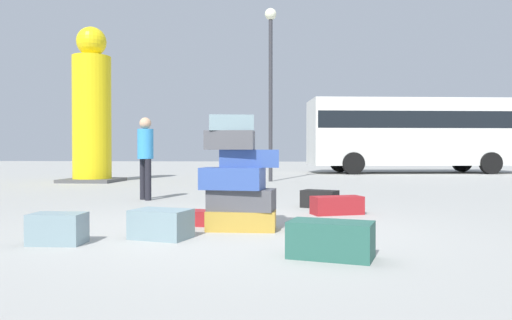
# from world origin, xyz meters

# --- Properties ---
(ground_plane) EXTENTS (80.00, 80.00, 0.00)m
(ground_plane) POSITION_xyz_m (0.00, 0.00, 0.00)
(ground_plane) COLOR #9E9E99
(suitcase_tower) EXTENTS (0.92, 0.55, 1.34)m
(suitcase_tower) POSITION_xyz_m (0.00, 0.02, 0.57)
(suitcase_tower) COLOR #B28C33
(suitcase_tower) RESTS_ON ground
(suitcase_slate_foreground_near) EXTENTS (0.67, 0.53, 0.31)m
(suitcase_slate_foreground_near) POSITION_xyz_m (-0.74, -0.60, 0.15)
(suitcase_slate_foreground_near) COLOR gray
(suitcase_slate_foreground_near) RESTS_ON ground
(suitcase_maroon_right_side) EXTENTS (0.68, 0.37, 0.19)m
(suitcase_maroon_right_side) POSITION_xyz_m (-0.72, 0.37, 0.09)
(suitcase_maroon_right_side) COLOR maroon
(suitcase_maroon_right_side) RESTS_ON ground
(suitcase_maroon_upright_blue) EXTENTS (0.80, 0.55, 0.27)m
(suitcase_maroon_upright_blue) POSITION_xyz_m (1.25, 1.56, 0.13)
(suitcase_maroon_upright_blue) COLOR maroon
(suitcase_maroon_upright_blue) RESTS_ON ground
(suitcase_slate_behind_tower) EXTENTS (0.53, 0.34, 0.31)m
(suitcase_slate_behind_tower) POSITION_xyz_m (-1.68, -1.00, 0.15)
(suitcase_slate_behind_tower) COLOR gray
(suitcase_slate_behind_tower) RESTS_ON ground
(suitcase_teal_foreground_far) EXTENTS (0.79, 0.55, 0.32)m
(suitcase_teal_foreground_far) POSITION_xyz_m (0.98, -1.38, 0.16)
(suitcase_teal_foreground_far) COLOR #26594C
(suitcase_teal_foreground_far) RESTS_ON ground
(suitcase_black_white_trunk) EXTENTS (0.65, 0.53, 0.28)m
(suitcase_black_white_trunk) POSITION_xyz_m (1.03, 2.39, 0.14)
(suitcase_black_white_trunk) COLOR black
(suitcase_black_white_trunk) RESTS_ON ground
(person_bearded_onlooker) EXTENTS (0.30, 0.30, 1.57)m
(person_bearded_onlooker) POSITION_xyz_m (-2.22, 3.36, 0.93)
(person_bearded_onlooker) COLOR black
(person_bearded_onlooker) RESTS_ON ground
(yellow_dummy_statue) EXTENTS (1.60, 1.60, 4.71)m
(yellow_dummy_statue) POSITION_xyz_m (-5.64, 8.61, 2.11)
(yellow_dummy_statue) COLOR yellow
(yellow_dummy_statue) RESTS_ON ground
(parked_bus) EXTENTS (9.05, 3.72, 3.15)m
(parked_bus) POSITION_xyz_m (5.47, 15.92, 1.83)
(parked_bus) COLOR silver
(parked_bus) RESTS_ON ground
(lamp_post) EXTENTS (0.36, 0.36, 5.34)m
(lamp_post) POSITION_xyz_m (-0.23, 9.35, 3.55)
(lamp_post) COLOR #333338
(lamp_post) RESTS_ON ground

